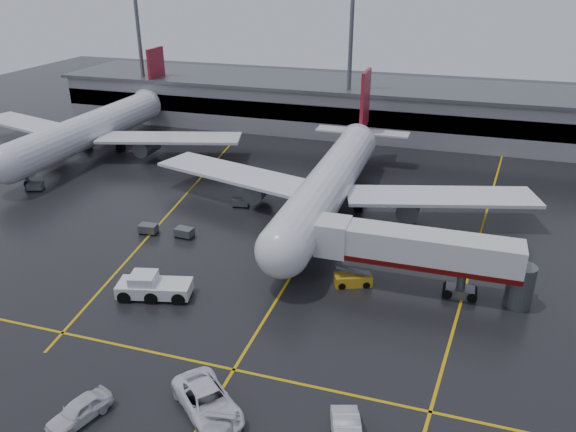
% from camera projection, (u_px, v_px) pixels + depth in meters
% --- Properties ---
extents(ground, '(220.00, 220.00, 0.00)m').
position_uv_depth(ground, '(311.00, 244.00, 61.89)').
color(ground, black).
rests_on(ground, ground).
extents(apron_line_centre, '(0.25, 90.00, 0.02)m').
position_uv_depth(apron_line_centre, '(311.00, 244.00, 61.89)').
color(apron_line_centre, gold).
rests_on(apron_line_centre, ground).
extents(apron_line_stop, '(60.00, 0.25, 0.02)m').
position_uv_depth(apron_line_stop, '(234.00, 370.00, 42.76)').
color(apron_line_stop, gold).
rests_on(apron_line_stop, ground).
extents(apron_line_left, '(9.99, 69.35, 0.02)m').
position_uv_depth(apron_line_left, '(188.00, 192.00, 76.09)').
color(apron_line_left, gold).
rests_on(apron_line_left, ground).
extents(apron_line_right, '(7.57, 69.64, 0.02)m').
position_uv_depth(apron_line_right, '(482.00, 228.00, 65.62)').
color(apron_line_right, gold).
rests_on(apron_line_right, ground).
extents(terminal, '(122.00, 19.00, 8.60)m').
position_uv_depth(terminal, '(382.00, 108.00, 101.78)').
color(terminal, gray).
rests_on(terminal, ground).
extents(light_mast_left, '(3.00, 1.20, 25.45)m').
position_uv_depth(light_mast_left, '(140.00, 44.00, 104.85)').
color(light_mast_left, '#595B60').
rests_on(light_mast_left, ground).
extents(light_mast_mid, '(3.00, 1.20, 25.45)m').
position_uv_depth(light_mast_mid, '(350.00, 54.00, 93.83)').
color(light_mast_mid, '#595B60').
rests_on(light_mast_mid, ground).
extents(main_airliner, '(48.80, 45.60, 14.10)m').
position_uv_depth(main_airliner, '(332.00, 179.00, 68.59)').
color(main_airliner, silver).
rests_on(main_airliner, ground).
extents(second_airliner, '(48.80, 45.60, 14.10)m').
position_uv_depth(second_airliner, '(96.00, 127.00, 90.59)').
color(second_airliner, silver).
rests_on(second_airliner, ground).
extents(jet_bridge, '(19.90, 3.40, 6.05)m').
position_uv_depth(jet_bridge, '(418.00, 252.00, 51.79)').
color(jet_bridge, silver).
rests_on(jet_bridge, ground).
extents(pushback_tractor, '(7.18, 4.31, 2.40)m').
position_uv_depth(pushback_tractor, '(153.00, 287.00, 51.86)').
color(pushback_tractor, silver).
rests_on(pushback_tractor, ground).
extents(belt_loader, '(3.81, 2.69, 2.23)m').
position_uv_depth(belt_loader, '(353.00, 280.00, 53.88)').
color(belt_loader, gold).
rests_on(belt_loader, ground).
extents(service_van_a, '(7.09, 6.77, 1.87)m').
position_uv_depth(service_van_a, '(208.00, 402.00, 38.33)').
color(service_van_a, white).
rests_on(service_van_a, ground).
extents(service_van_d, '(3.16, 4.95, 1.57)m').
position_uv_depth(service_van_d, '(79.00, 410.00, 37.79)').
color(service_van_d, silver).
rests_on(service_van_d, ground).
extents(baggage_cart_a, '(2.10, 1.46, 1.12)m').
position_uv_depth(baggage_cart_a, '(184.00, 232.00, 63.25)').
color(baggage_cart_a, '#595B60').
rests_on(baggage_cart_a, ground).
extents(baggage_cart_b, '(2.10, 1.47, 1.12)m').
position_uv_depth(baggage_cart_b, '(148.00, 228.00, 64.13)').
color(baggage_cart_b, '#595B60').
rests_on(baggage_cart_b, ground).
extents(baggage_cart_c, '(2.21, 1.66, 1.12)m').
position_uv_depth(baggage_cart_c, '(241.00, 202.00, 71.27)').
color(baggage_cart_c, '#595B60').
rests_on(baggage_cart_c, ground).
extents(baggage_cart_d, '(2.29, 1.82, 1.12)m').
position_uv_depth(baggage_cart_d, '(25.00, 167.00, 83.52)').
color(baggage_cart_d, '#595B60').
rests_on(baggage_cart_d, ground).
extents(baggage_cart_e, '(2.33, 1.93, 1.12)m').
position_uv_depth(baggage_cart_e, '(35.00, 186.00, 76.34)').
color(baggage_cart_e, '#595B60').
rests_on(baggage_cart_e, ground).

